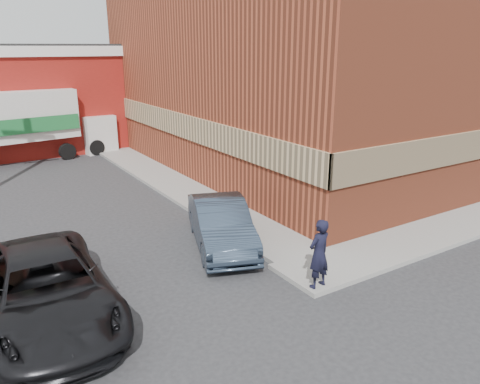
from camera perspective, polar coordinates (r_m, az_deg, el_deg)
ground at (r=12.52m, az=5.31°, el=-8.72°), size 90.00×90.00×0.00m
brick_building at (r=23.62m, az=8.79°, el=15.22°), size 14.25×18.25×9.36m
sidewalk_west at (r=20.12m, az=-9.10°, el=1.49°), size 1.80×18.00×0.12m
man at (r=10.93m, az=9.60°, el=-7.43°), size 0.65×0.47×1.66m
sedan at (r=13.26m, az=-2.32°, el=-3.91°), size 2.76×4.37×1.36m
suv_a at (r=10.55m, az=-22.50°, el=-10.93°), size 2.56×5.29×1.45m
box_truck at (r=25.42m, az=-24.15°, el=7.97°), size 7.22×2.95×3.46m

